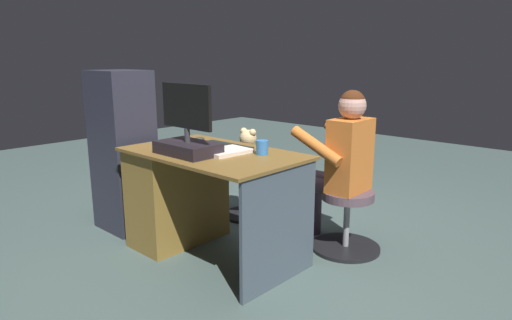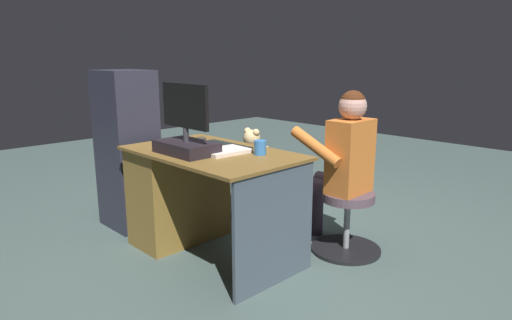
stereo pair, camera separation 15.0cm
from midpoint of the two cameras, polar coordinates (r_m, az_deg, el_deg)
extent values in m
plane|color=#435652|center=(3.41, -2.31, -10.37)|extent=(10.00, 10.00, 0.00)
cube|color=brown|center=(2.97, -6.97, 0.85)|extent=(1.21, 0.74, 0.02)
cube|color=olive|center=(3.37, -11.24, -4.34)|extent=(0.39, 0.68, 0.72)
cube|color=#424E5A|center=(2.68, 1.47, -8.76)|extent=(0.02, 0.66, 0.72)
cube|color=black|center=(2.90, -10.21, 1.49)|extent=(0.42, 0.26, 0.08)
cylinder|color=#333338|center=(2.89, -10.28, 3.14)|extent=(0.04, 0.04, 0.09)
cube|color=black|center=(2.86, -10.43, 6.80)|extent=(0.45, 0.02, 0.28)
cube|color=black|center=(2.87, -10.21, 6.83)|extent=(0.42, 0.00, 0.25)
cube|color=black|center=(3.10, -5.36, 1.79)|extent=(0.42, 0.14, 0.02)
ellipsoid|color=#2F2F26|center=(3.32, -8.61, 2.60)|extent=(0.06, 0.10, 0.04)
cylinder|color=#3372BF|center=(2.85, -0.72, 1.60)|extent=(0.08, 0.08, 0.09)
cube|color=black|center=(3.16, -11.05, 1.81)|extent=(0.04, 0.15, 0.02)
cube|color=beige|center=(2.91, -5.32, 1.09)|extent=(0.24, 0.31, 0.02)
cylinder|color=black|center=(3.91, -2.08, -7.01)|extent=(0.42, 0.42, 0.03)
cylinder|color=gray|center=(3.85, -2.11, -4.38)|extent=(0.04, 0.04, 0.35)
cylinder|color=#393E84|center=(3.79, -2.13, -1.40)|extent=(0.36, 0.36, 0.06)
ellipsoid|color=#D7B67B|center=(3.76, -2.15, 0.48)|extent=(0.19, 0.16, 0.20)
sphere|color=#D7B67B|center=(3.73, -2.17, 2.80)|extent=(0.14, 0.14, 0.14)
sphere|color=beige|center=(3.78, -1.51, 2.77)|extent=(0.05, 0.05, 0.05)
sphere|color=#D7B67B|center=(3.69, -1.62, 3.53)|extent=(0.06, 0.06, 0.06)
sphere|color=#D7B67B|center=(3.76, -2.72, 3.71)|extent=(0.06, 0.06, 0.06)
cylinder|color=#D7B67B|center=(3.71, -0.77, 0.94)|extent=(0.05, 0.15, 0.10)
cylinder|color=#D7B67B|center=(3.84, -2.77, 1.33)|extent=(0.05, 0.15, 0.10)
cylinder|color=#D7B67B|center=(3.82, -0.50, -0.35)|extent=(0.06, 0.12, 0.06)
cylinder|color=#D7B67B|center=(3.88, -1.55, -0.12)|extent=(0.06, 0.12, 0.06)
cylinder|color=black|center=(3.33, 10.09, -10.95)|extent=(0.49, 0.49, 0.03)
cylinder|color=gray|center=(3.25, 10.23, -7.92)|extent=(0.04, 0.04, 0.35)
cylinder|color=#53414B|center=(3.19, 10.37, -4.45)|extent=(0.37, 0.37, 0.06)
cube|color=#C76928|center=(3.11, 10.59, 0.55)|extent=(0.20, 0.32, 0.51)
sphere|color=tan|center=(3.06, 10.86, 6.86)|extent=(0.19, 0.19, 0.19)
sphere|color=#462311|center=(3.06, 10.88, 7.21)|extent=(0.17, 0.17, 0.17)
cylinder|color=#C76928|center=(3.02, 6.32, 1.79)|extent=(0.40, 0.08, 0.24)
cylinder|color=#C76928|center=(3.34, 10.47, 2.73)|extent=(0.40, 0.08, 0.24)
cylinder|color=#3F303F|center=(3.20, 6.99, -3.35)|extent=(0.34, 0.11, 0.11)
cylinder|color=#3F303F|center=(3.37, 4.54, -6.69)|extent=(0.10, 0.10, 0.44)
cylinder|color=#3F303F|center=(3.33, 8.81, -2.71)|extent=(0.34, 0.11, 0.11)
cylinder|color=#3F303F|center=(3.50, 6.38, -5.96)|extent=(0.10, 0.10, 0.44)
cube|color=#282936|center=(3.68, -17.79, 1.06)|extent=(0.44, 0.36, 1.26)
camera|label=1|loc=(0.07, -91.37, -0.32)|focal=31.20mm
camera|label=2|loc=(0.07, 88.63, 0.32)|focal=31.20mm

